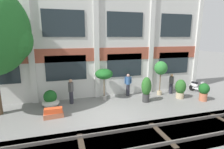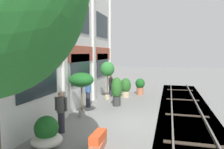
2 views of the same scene
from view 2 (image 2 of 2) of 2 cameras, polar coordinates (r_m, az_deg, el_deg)
The scene contains 14 objects.
ground_plane at distance 10.18m, azimuth 3.70°, elevation -12.39°, with size 80.00×80.00×0.00m, color slate.
apartment_facade at distance 10.83m, azimuth -13.84°, elevation 8.81°, with size 17.12×0.64×7.58m.
rail_tracks at distance 10.10m, azimuth 19.68°, elevation -13.67°, with size 24.76×2.80×0.43m.
potted_plant_square_trough at distance 7.49m, azimuth -3.65°, elevation -17.02°, with size 1.08×0.47×0.56m.
potted_plant_stone_basin at distance 15.61m, azimuth 3.61°, elevation -3.26°, with size 0.74×0.74×1.37m.
potted_plant_fluted_column at distance 13.01m, azimuth 1.23°, elevation -4.13°, with size 0.66×0.66×1.72m.
potted_plant_terracotta_small at distance 14.74m, azimuth -1.23°, elevation 1.13°, with size 0.95×0.95×2.56m.
potted_plant_wide_bowl at distance 7.93m, azimuth -16.72°, elevation -14.60°, with size 1.06×1.06×1.05m.
potted_plant_ribbed_drum at distance 16.67m, azimuth 7.34°, elevation -2.87°, with size 0.71×0.71×1.23m.
potted_plant_low_pan at distance 10.76m, azimuth -7.97°, elevation -1.68°, with size 1.20×1.20×2.20m.
scooter_near_curb at distance 17.96m, azimuth 2.22°, elevation -3.03°, with size 0.64×1.35×0.98m.
resident_by_doorway at distance 15.84m, azimuth -0.31°, elevation -2.77°, with size 0.40×0.40×1.55m.
resident_watching_tracks at distance 8.93m, azimuth -13.16°, elevation -9.22°, with size 0.34×0.53×1.65m.
resident_near_plants at distance 12.81m, azimuth -6.29°, elevation -4.58°, with size 0.53×0.34×1.64m.
Camera 2 is at (-9.51, -1.84, 3.16)m, focal length 35.00 mm.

